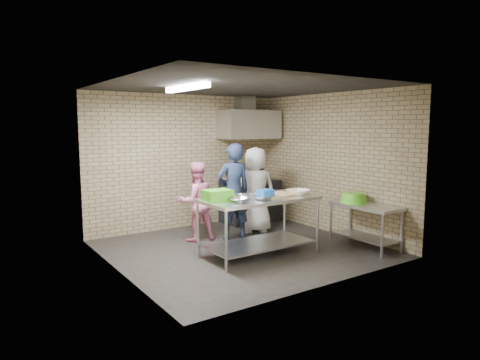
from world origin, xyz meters
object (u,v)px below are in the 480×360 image
(blue_tub, at_px, (265,194))
(bottle_red, at_px, (246,128))
(prep_table, at_px, (259,226))
(side_counter, at_px, (365,226))
(stove, at_px, (250,201))
(woman_pink, at_px, (196,201))
(man_navy, at_px, (233,192))
(green_crate, at_px, (218,195))
(bottle_green, at_px, (261,128))
(green_basin, at_px, (354,197))
(woman_white, at_px, (255,190))

(blue_tub, relative_size, bottle_red, 1.16)
(prep_table, bearing_deg, side_counter, -21.33)
(side_counter, bearing_deg, stove, 99.29)
(blue_tub, bearing_deg, bottle_red, 61.62)
(blue_tub, height_order, woman_pink, woman_pink)
(stove, relative_size, man_navy, 0.68)
(stove, relative_size, green_crate, 2.88)
(green_crate, relative_size, bottle_green, 2.78)
(stove, relative_size, green_basin, 2.61)
(side_counter, bearing_deg, bottle_green, 90.00)
(green_crate, bearing_deg, green_basin, -12.83)
(blue_tub, bearing_deg, green_basin, -11.23)
(green_basin, distance_m, man_navy, 2.13)
(bottle_red, bearing_deg, woman_pink, -151.25)
(bottle_green, bearing_deg, bottle_red, 180.00)
(green_crate, bearing_deg, man_navy, 46.01)
(green_basin, distance_m, bottle_red, 3.01)
(stove, bearing_deg, woman_pink, -156.97)
(blue_tub, bearing_deg, man_navy, 82.75)
(blue_tub, distance_m, green_basin, 1.72)
(side_counter, height_order, woman_pink, woman_pink)
(stove, bearing_deg, woman_white, -119.61)
(green_basin, relative_size, bottle_green, 3.07)
(green_basin, relative_size, man_navy, 0.26)
(man_navy, xyz_separation_m, woman_pink, (-0.62, 0.29, -0.16))
(side_counter, relative_size, blue_tub, 5.76)
(bottle_green, bearing_deg, green_basin, -90.42)
(side_counter, distance_m, man_navy, 2.38)
(side_counter, xyz_separation_m, blue_tub, (-1.70, 0.58, 0.63))
(stove, bearing_deg, prep_table, -122.18)
(bottle_red, bearing_deg, side_counter, -82.38)
(blue_tub, relative_size, man_navy, 0.12)
(side_counter, distance_m, bottle_red, 3.44)
(blue_tub, height_order, woman_white, woman_white)
(green_crate, height_order, blue_tub, green_crate)
(bottle_red, height_order, woman_white, bottle_red)
(prep_table, relative_size, side_counter, 1.56)
(green_crate, relative_size, woman_pink, 0.29)
(man_navy, bearing_deg, blue_tub, 92.29)
(bottle_green, bearing_deg, man_navy, -141.00)
(green_crate, xyz_separation_m, bottle_red, (2.05, 2.19, 1.01))
(woman_white, bearing_deg, green_basin, 139.49)
(stove, xyz_separation_m, woman_pink, (-1.72, -0.73, 0.27))
(bottle_red, relative_size, woman_white, 0.11)
(side_counter, bearing_deg, blue_tub, 161.06)
(blue_tub, bearing_deg, prep_table, 116.57)
(woman_pink, relative_size, woman_white, 0.86)
(green_basin, relative_size, woman_white, 0.28)
(blue_tub, bearing_deg, side_counter, -18.94)
(stove, height_order, bottle_red, bottle_red)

